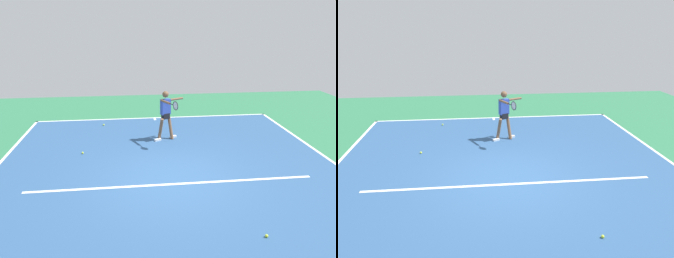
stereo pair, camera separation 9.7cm
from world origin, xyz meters
The scene contains 9 objects.
ground_plane centered at (0.00, 0.00, 0.00)m, with size 21.14×21.14×0.00m, color #2D754C.
court_surface centered at (0.00, 0.00, 0.00)m, with size 10.14×11.78×0.00m, color #2D5484.
court_line_baseline_near centered at (0.00, -5.84, 0.00)m, with size 10.14×0.10×0.01m, color white.
court_line_service centered at (0.00, 0.35, 0.00)m, with size 7.60×0.10×0.01m, color white.
court_line_centre_mark centered at (0.00, -5.64, 0.00)m, with size 0.10×0.30×0.01m, color white.
tennis_player centered at (-0.21, -3.05, 1.02)m, with size 1.09×1.37×1.78m.
tennis_ball_near_player centered at (2.15, -4.97, 0.03)m, with size 0.07×0.07×0.07m, color #C6E53D.
tennis_ball_far_corner centered at (-1.55, 2.74, 0.03)m, with size 0.07×0.07×0.07m, color #CCE033.
tennis_ball_near_service_line centered at (2.62, -2.03, 0.03)m, with size 0.07×0.07×0.07m, color #CCE033.
Camera 1 is at (1.02, 7.88, 4.07)m, focal length 34.63 mm.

